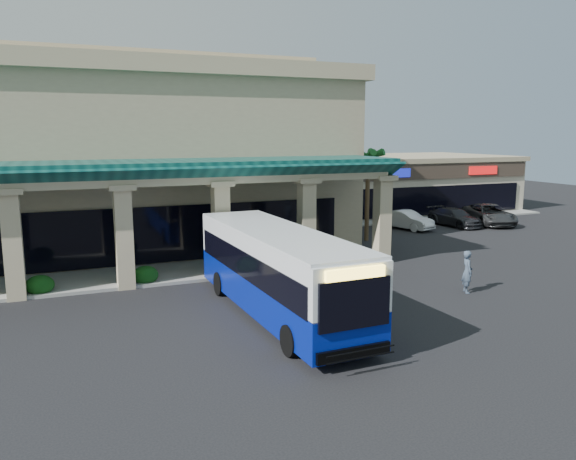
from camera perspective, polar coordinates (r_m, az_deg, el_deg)
name	(u,v)px	position (r m, az deg, el deg)	size (l,w,h in m)	color
ground	(325,300)	(23.91, 3.77, -7.15)	(110.00, 110.00, 0.00)	black
main_building	(92,155)	(36.55, -19.32, 7.24)	(30.80, 14.80, 11.35)	tan
arcade	(108,222)	(27.66, -17.78, 0.78)	(30.00, 6.20, 5.70)	#0A3F3B
strip_mall	(384,183)	(52.86, 9.74, 4.78)	(22.50, 12.50, 4.90)	beige
palm_0	(368,190)	(36.80, 8.08, 4.00)	(2.40, 2.40, 6.60)	#165620
palm_1	(358,192)	(39.92, 7.11, 3.89)	(2.40, 2.40, 5.80)	#165620
broadleaf_tree	(303,193)	(43.50, 1.52, 3.79)	(2.60, 2.60, 4.81)	#0C380D
transit_bus	(278,273)	(21.59, -1.04, -4.41)	(2.78, 11.94, 3.34)	#051996
pedestrian	(467,272)	(26.00, 17.75, -4.06)	(0.69, 0.45, 1.89)	#404F63
car_white	(406,220)	(42.04, 11.93, 1.01)	(1.46, 4.18, 1.38)	silver
car_red	(455,217)	(44.36, 16.59, 1.25)	(1.89, 4.64, 1.35)	#26272A
car_gray	(489,214)	(46.04, 19.74, 1.51)	(2.59, 5.61, 1.56)	#373839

